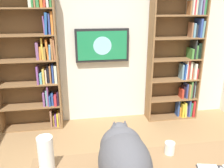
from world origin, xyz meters
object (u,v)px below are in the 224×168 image
at_px(bookshelf_right, 34,58).
at_px(paper_towel_roll, 46,154).
at_px(wall_mounted_tv, 102,45).
at_px(coffee_mug, 170,148).
at_px(bookshelf_left, 181,61).
at_px(cat, 124,158).

relative_size(bookshelf_right, paper_towel_roll, 8.46).
xyz_separation_m(bookshelf_right, wall_mounted_tv, (-1.03, -0.08, 0.15)).
height_order(bookshelf_right, paper_towel_roll, bookshelf_right).
bearing_deg(bookshelf_right, coffee_mug, 121.77).
bearing_deg(bookshelf_left, paper_towel_roll, 47.41).
relative_size(paper_towel_roll, coffee_mug, 2.71).
distance_m(bookshelf_left, wall_mounted_tv, 1.31).
xyz_separation_m(bookshelf_right, paper_towel_roll, (-0.36, 2.13, -0.22)).
height_order(bookshelf_left, wall_mounted_tv, bookshelf_left).
distance_m(bookshelf_right, cat, 2.51).
height_order(wall_mounted_tv, coffee_mug, wall_mounted_tv).
relative_size(bookshelf_right, cat, 3.35).
xyz_separation_m(cat, coffee_mug, (-0.43, -0.26, -0.15)).
relative_size(wall_mounted_tv, paper_towel_roll, 3.21).
xyz_separation_m(cat, paper_towel_roll, (0.51, -0.22, -0.06)).
distance_m(wall_mounted_tv, coffee_mug, 2.23).
height_order(bookshelf_left, coffee_mug, bookshelf_left).
bearing_deg(coffee_mug, wall_mounted_tv, -83.08).
distance_m(bookshelf_right, wall_mounted_tv, 1.04).
relative_size(wall_mounted_tv, cat, 1.27).
xyz_separation_m(bookshelf_left, wall_mounted_tv, (1.28, -0.09, 0.27)).
bearing_deg(cat, coffee_mug, -148.71).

